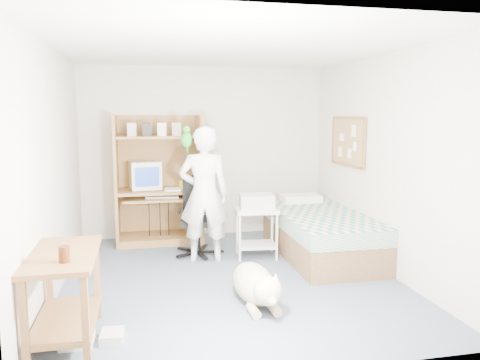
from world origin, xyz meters
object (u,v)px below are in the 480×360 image
at_px(computer_hutch, 159,185).
at_px(dog, 256,284).
at_px(person, 204,195).
at_px(printer_cart, 257,225).
at_px(bed, 320,233).
at_px(office_chair, 198,227).
at_px(side_desk, 65,285).

distance_m(computer_hutch, dog, 2.67).
bearing_deg(person, printer_cart, -171.95).
bearing_deg(computer_hutch, person, -63.67).
distance_m(bed, person, 1.59).
xyz_separation_m(office_chair, printer_cart, (0.71, -0.30, 0.06)).
bearing_deg(office_chair, side_desk, -113.20).
height_order(computer_hutch, dog, computer_hutch).
bearing_deg(printer_cart, computer_hutch, 145.31).
distance_m(office_chair, printer_cart, 0.77).
relative_size(computer_hutch, office_chair, 1.79).
xyz_separation_m(bed, printer_cart, (-0.82, 0.10, 0.13)).
distance_m(person, dog, 1.60).
xyz_separation_m(person, printer_cart, (0.67, 0.01, -0.42)).
bearing_deg(bed, dog, -131.55).
distance_m(computer_hutch, person, 1.15).
xyz_separation_m(bed, side_desk, (-2.85, -1.82, 0.21)).
relative_size(office_chair, dog, 0.86).
relative_size(office_chair, printer_cart, 1.59).
distance_m(side_desk, office_chair, 2.58).
xyz_separation_m(computer_hutch, bed, (2.00, -1.12, -0.53)).
height_order(bed, office_chair, office_chair).
bearing_deg(computer_hutch, printer_cart, -40.94).
bearing_deg(person, bed, -176.12).
relative_size(computer_hutch, bed, 0.89).
relative_size(side_desk, printer_cart, 1.59).
bearing_deg(computer_hutch, side_desk, -106.14).
relative_size(office_chair, person, 0.60).
bearing_deg(office_chair, person, -74.48).
xyz_separation_m(bed, office_chair, (-1.53, 0.40, 0.07)).
xyz_separation_m(computer_hutch, office_chair, (0.47, -0.72, -0.46)).
bearing_deg(bed, person, 176.37).
bearing_deg(person, dog, 109.45).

